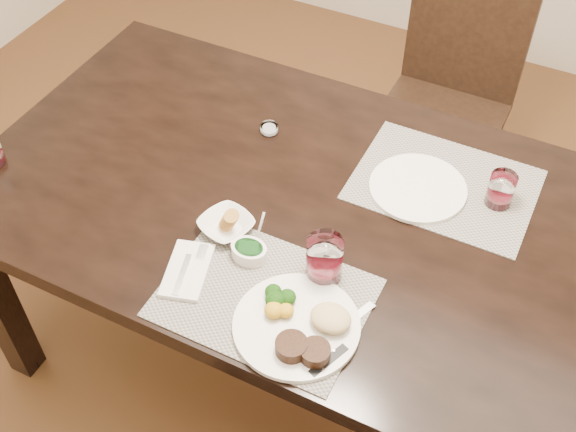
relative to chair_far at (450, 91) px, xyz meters
The scene contains 14 objects.
ground_plane 1.06m from the chair_far, 90.00° to the right, with size 4.50×4.50×0.00m, color #4D3318.
dining_table 0.95m from the chair_far, 90.00° to the right, with size 2.00×1.00×0.75m.
chair_far is the anchor object (origin of this frame).
placemat_near 1.28m from the chair_far, 93.45° to the right, with size 0.46×0.34×0.00m, color gray.
placemat_far 0.78m from the chair_far, 76.43° to the right, with size 0.46×0.34×0.00m, color gray.
dinner_plate 1.32m from the chair_far, 88.33° to the right, with size 0.28×0.28×0.05m.
napkin_fork 1.32m from the chair_far, 102.00° to the right, with size 0.14×0.19×0.02m.
steak_knife 1.34m from the chair_far, 84.59° to the right, with size 0.07×0.24×0.01m.
cracker_bowl 1.17m from the chair_far, 102.88° to the right, with size 0.16×0.16×0.06m.
sauce_ramekin 1.20m from the chair_far, 98.00° to the right, with size 0.09×0.13×0.07m.
wine_glass_near 1.17m from the chair_far, 89.13° to the right, with size 0.08×0.08×0.12m.
far_plate 0.82m from the chair_far, 81.29° to the right, with size 0.25×0.25×0.01m, color silver.
wine_glass_far 0.84m from the chair_far, 66.52° to the right, with size 0.07×0.07×0.09m.
salt_cellar 0.85m from the chair_far, 114.35° to the right, with size 0.05×0.05×0.02m.
Camera 1 is at (0.41, -1.16, 2.07)m, focal length 45.00 mm.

